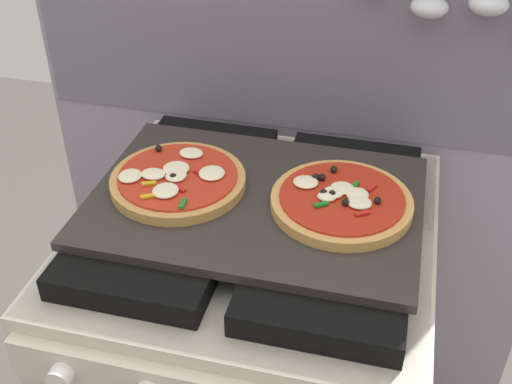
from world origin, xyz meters
name	(u,v)px	position (x,y,z in m)	size (l,w,h in m)	color
kitchen_backsplash	(295,158)	(0.00, 0.33, 0.79)	(1.10, 0.09, 1.55)	gray
stove	(256,380)	(0.00, 0.00, 0.45)	(0.60, 0.64, 0.90)	beige
baking_tray	(256,201)	(0.00, 0.00, 0.91)	(0.54, 0.38, 0.02)	#2D2826
pizza_left	(178,179)	(-0.14, 0.00, 0.93)	(0.23, 0.23, 0.03)	#C18947
pizza_right	(341,201)	(0.14, 0.01, 0.93)	(0.23, 0.23, 0.03)	tan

